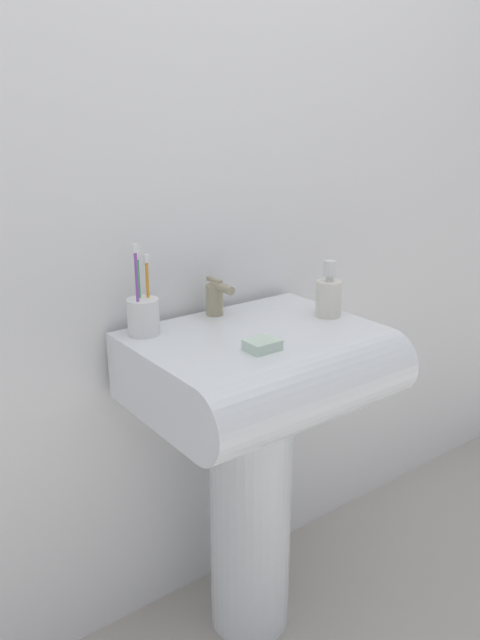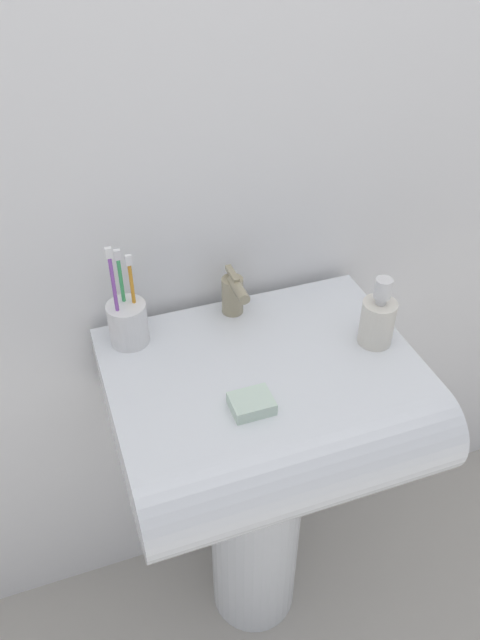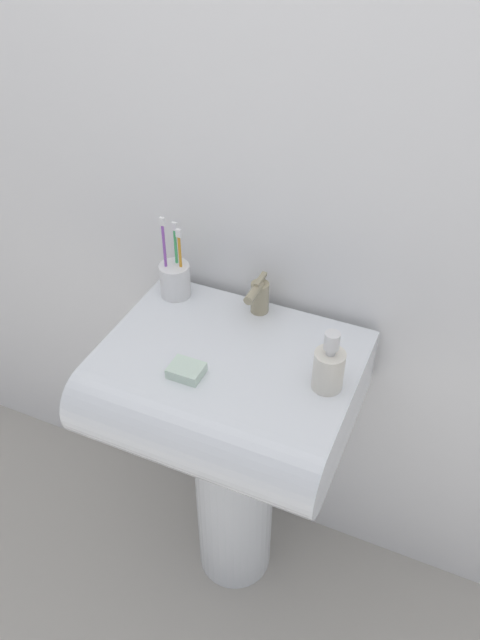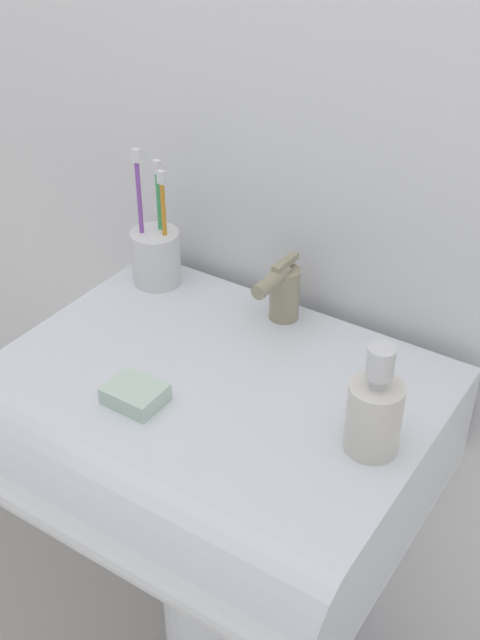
# 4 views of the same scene
# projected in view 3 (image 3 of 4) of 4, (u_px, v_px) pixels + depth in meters

# --- Properties ---
(ground_plane) EXTENTS (6.00, 6.00, 0.00)m
(ground_plane) POSITION_uv_depth(u_px,v_px,m) (235.00, 556.00, 1.96)
(ground_plane) COLOR #ADA89E
(ground_plane) RESTS_ON ground
(wall_back) EXTENTS (5.00, 0.05, 2.40)m
(wall_back) POSITION_uv_depth(u_px,v_px,m) (277.00, 171.00, 1.37)
(wall_back) COLOR white
(wall_back) RESTS_ON ground
(sink_pedestal) EXTENTS (0.22, 0.22, 0.70)m
(sink_pedestal) POSITION_uv_depth(u_px,v_px,m) (235.00, 488.00, 1.74)
(sink_pedestal) COLOR white
(sink_pedestal) RESTS_ON ground
(sink_basin) EXTENTS (0.58, 0.47, 0.17)m
(sink_basin) POSITION_uv_depth(u_px,v_px,m) (223.00, 392.00, 1.42)
(sink_basin) COLOR white
(sink_basin) RESTS_ON sink_pedestal
(faucet) EXTENTS (0.04, 0.10, 0.10)m
(faucet) POSITION_uv_depth(u_px,v_px,m) (257.00, 296.00, 1.49)
(faucet) COLOR tan
(faucet) RESTS_ON sink_basin
(toothbrush_cup) EXTENTS (0.08, 0.08, 0.22)m
(toothbrush_cup) POSITION_uv_depth(u_px,v_px,m) (175.00, 279.00, 1.55)
(toothbrush_cup) COLOR white
(toothbrush_cup) RESTS_ON sink_basin
(soap_bottle) EXTENTS (0.07, 0.07, 0.15)m
(soap_bottle) POSITION_uv_depth(u_px,v_px,m) (329.00, 367.00, 1.29)
(soap_bottle) COLOR silver
(soap_bottle) RESTS_ON sink_basin
(bar_soap) EXTENTS (0.07, 0.06, 0.02)m
(bar_soap) POSITION_uv_depth(u_px,v_px,m) (186.00, 370.00, 1.34)
(bar_soap) COLOR silver
(bar_soap) RESTS_ON sink_basin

